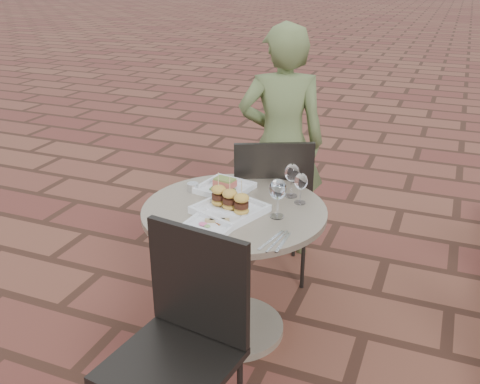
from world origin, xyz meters
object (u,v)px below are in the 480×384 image
at_px(cafe_table, 234,252).
at_px(chair_far, 271,199).
at_px(diner, 282,144).
at_px(plate_sliders, 230,205).
at_px(chair_near, 184,330).
at_px(plate_salmon, 225,187).
at_px(plate_tuna, 215,221).

distance_m(cafe_table, chair_far, 0.55).
height_order(chair_far, diner, diner).
distance_m(diner, plate_sliders, 0.99).
distance_m(chair_near, plate_salmon, 0.94).
relative_size(diner, plate_tuna, 6.42).
relative_size(plate_salmon, plate_tuna, 1.21).
distance_m(cafe_table, plate_tuna, 0.32).
height_order(cafe_table, plate_salmon, plate_salmon).
xyz_separation_m(chair_far, diner, (-0.07, 0.39, 0.21)).
distance_m(cafe_table, plate_sliders, 0.29).
bearing_deg(chair_far, diner, -104.46).
relative_size(plate_sliders, plate_tuna, 1.54).
bearing_deg(cafe_table, plate_sliders, -91.28).
relative_size(chair_near, plate_salmon, 3.26).
height_order(chair_near, plate_salmon, chair_near).
relative_size(chair_near, diner, 0.61).
xyz_separation_m(chair_far, plate_sliders, (-0.01, -0.59, 0.22)).
height_order(plate_sliders, plate_tuna, plate_sliders).
relative_size(cafe_table, plate_salmon, 3.15).
relative_size(chair_far, diner, 0.61).
distance_m(chair_far, diner, 0.45).
xyz_separation_m(chair_far, plate_salmon, (-0.14, -0.36, 0.20)).
bearing_deg(plate_tuna, chair_far, 88.06).
bearing_deg(chair_near, plate_tuna, 109.75).
height_order(chair_far, plate_sliders, chair_far).
xyz_separation_m(cafe_table, plate_sliders, (-0.00, -0.05, 0.29)).
distance_m(cafe_table, chair_near, 0.73).
relative_size(cafe_table, diner, 0.59).
bearing_deg(cafe_table, plate_tuna, -95.36).
relative_size(diner, plate_salmon, 5.30).
distance_m(chair_far, plate_sliders, 0.63).
bearing_deg(plate_sliders, cafe_table, 88.72).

